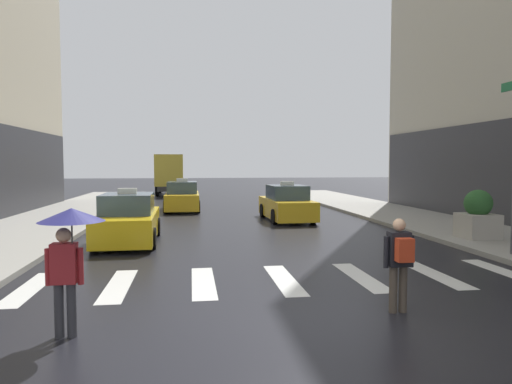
{
  "coord_description": "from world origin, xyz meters",
  "views": [
    {
      "loc": [
        -2.05,
        -7.08,
        2.59
      ],
      "look_at": [
        0.07,
        8.0,
        1.67
      ],
      "focal_mm": 32.55,
      "sensor_mm": 36.0,
      "label": 1
    }
  ],
  "objects_px": {
    "taxi_lead": "(128,221)",
    "taxi_third": "(182,198)",
    "pedestrian_with_umbrella": "(69,237)",
    "box_truck": "(170,173)",
    "planter_near_corner": "(478,216)",
    "taxi_second": "(287,205)",
    "pedestrian_with_backpack": "(400,258)"
  },
  "relations": [
    {
      "from": "pedestrian_with_umbrella",
      "to": "pedestrian_with_backpack",
      "type": "bearing_deg",
      "value": 4.03
    },
    {
      "from": "taxi_third",
      "to": "taxi_second",
      "type": "bearing_deg",
      "value": -46.78
    },
    {
      "from": "taxi_second",
      "to": "taxi_third",
      "type": "height_order",
      "value": "same"
    },
    {
      "from": "box_truck",
      "to": "taxi_third",
      "type": "bearing_deg",
      "value": -84.71
    },
    {
      "from": "taxi_third",
      "to": "box_truck",
      "type": "relative_size",
      "value": 0.6
    },
    {
      "from": "pedestrian_with_umbrella",
      "to": "taxi_lead",
      "type": "bearing_deg",
      "value": 91.78
    },
    {
      "from": "taxi_lead",
      "to": "box_truck",
      "type": "xyz_separation_m",
      "value": [
        0.31,
        24.18,
        1.13
      ]
    },
    {
      "from": "taxi_second",
      "to": "box_truck",
      "type": "relative_size",
      "value": 0.61
    },
    {
      "from": "pedestrian_with_backpack",
      "to": "box_truck",
      "type": "bearing_deg",
      "value": 99.35
    },
    {
      "from": "taxi_second",
      "to": "planter_near_corner",
      "type": "xyz_separation_m",
      "value": [
        5.02,
        -6.85,
        0.15
      ]
    },
    {
      "from": "box_truck",
      "to": "pedestrian_with_umbrella",
      "type": "bearing_deg",
      "value": -90.08
    },
    {
      "from": "taxi_third",
      "to": "planter_near_corner",
      "type": "distance_m",
      "value": 15.55
    },
    {
      "from": "pedestrian_with_umbrella",
      "to": "pedestrian_with_backpack",
      "type": "relative_size",
      "value": 1.18
    },
    {
      "from": "taxi_third",
      "to": "pedestrian_with_umbrella",
      "type": "xyz_separation_m",
      "value": [
        -1.32,
        -18.94,
        0.79
      ]
    },
    {
      "from": "taxi_lead",
      "to": "pedestrian_with_backpack",
      "type": "relative_size",
      "value": 2.77
    },
    {
      "from": "taxi_third",
      "to": "pedestrian_with_umbrella",
      "type": "bearing_deg",
      "value": -93.97
    },
    {
      "from": "taxi_third",
      "to": "pedestrian_with_backpack",
      "type": "height_order",
      "value": "taxi_third"
    },
    {
      "from": "taxi_second",
      "to": "box_truck",
      "type": "xyz_separation_m",
      "value": [
        -6.12,
        18.9,
        1.13
      ]
    },
    {
      "from": "planter_near_corner",
      "to": "taxi_lead",
      "type": "bearing_deg",
      "value": 172.18
    },
    {
      "from": "pedestrian_with_umbrella",
      "to": "planter_near_corner",
      "type": "relative_size",
      "value": 1.21
    },
    {
      "from": "taxi_third",
      "to": "pedestrian_with_backpack",
      "type": "relative_size",
      "value": 2.75
    },
    {
      "from": "taxi_third",
      "to": "planter_near_corner",
      "type": "xyz_separation_m",
      "value": [
        9.87,
        -12.01,
        0.15
      ]
    },
    {
      "from": "box_truck",
      "to": "pedestrian_with_umbrella",
      "type": "relative_size",
      "value": 3.9
    },
    {
      "from": "taxi_third",
      "to": "planter_near_corner",
      "type": "height_order",
      "value": "taxi_third"
    },
    {
      "from": "taxi_lead",
      "to": "taxi_third",
      "type": "height_order",
      "value": "same"
    },
    {
      "from": "taxi_lead",
      "to": "taxi_second",
      "type": "bearing_deg",
      "value": 39.35
    },
    {
      "from": "taxi_second",
      "to": "box_truck",
      "type": "bearing_deg",
      "value": 107.95
    },
    {
      "from": "taxi_lead",
      "to": "taxi_third",
      "type": "distance_m",
      "value": 10.56
    },
    {
      "from": "taxi_second",
      "to": "taxi_third",
      "type": "bearing_deg",
      "value": 133.22
    },
    {
      "from": "planter_near_corner",
      "to": "box_truck",
      "type": "bearing_deg",
      "value": 113.4
    },
    {
      "from": "pedestrian_with_umbrella",
      "to": "pedestrian_with_backpack",
      "type": "height_order",
      "value": "pedestrian_with_umbrella"
    },
    {
      "from": "taxi_lead",
      "to": "planter_near_corner",
      "type": "xyz_separation_m",
      "value": [
        11.45,
        -1.57,
        0.15
      ]
    }
  ]
}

